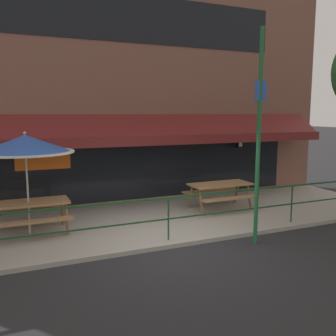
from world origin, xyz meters
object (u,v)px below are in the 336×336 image
object	(u,v)px
picnic_table_centre	(220,189)
patio_umbrella_left	(25,145)
street_sign_pole	(259,137)
picnic_table_left	(29,208)

from	to	relation	value
picnic_table_centre	patio_umbrella_left	size ratio (longest dim) A/B	0.76
street_sign_pole	picnic_table_left	bearing A→B (deg)	152.15
picnic_table_left	patio_umbrella_left	xyz separation A→B (m)	(0.00, -0.01, 1.47)
picnic_table_centre	street_sign_pole	bearing A→B (deg)	-104.54
picnic_table_centre	street_sign_pole	xyz separation A→B (m)	(-0.68, -2.61, 1.67)
picnic_table_centre	street_sign_pole	distance (m)	3.18
patio_umbrella_left	street_sign_pole	xyz separation A→B (m)	(4.56, -2.40, 0.20)
patio_umbrella_left	street_sign_pole	world-z (taller)	street_sign_pole
picnic_table_left	street_sign_pole	bearing A→B (deg)	-27.85
patio_umbrella_left	picnic_table_left	bearing A→B (deg)	90.00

